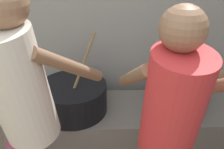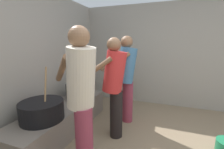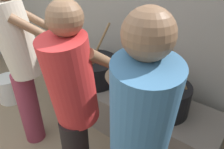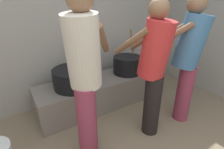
{
  "view_description": "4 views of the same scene",
  "coord_description": "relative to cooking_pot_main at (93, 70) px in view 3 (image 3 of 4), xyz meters",
  "views": [
    {
      "loc": [
        0.42,
        -0.06,
        1.81
      ],
      "look_at": [
        0.47,
        1.26,
        1.09
      ],
      "focal_mm": 39.99,
      "sensor_mm": 36.0,
      "label": 1
    },
    {
      "loc": [
        -1.4,
        0.2,
        1.49
      ],
      "look_at": [
        0.58,
        0.92,
        1.06
      ],
      "focal_mm": 24.68,
      "sensor_mm": 36.0,
      "label": 2
    },
    {
      "loc": [
        1.67,
        0.2,
        1.8
      ],
      "look_at": [
        0.76,
        1.38,
        0.92
      ],
      "focal_mm": 34.39,
      "sensor_mm": 36.0,
      "label": 3
    },
    {
      "loc": [
        -0.57,
        -0.26,
        1.52
      ],
      "look_at": [
        0.27,
        1.03,
        0.87
      ],
      "focal_mm": 26.76,
      "sensor_mm": 36.0,
      "label": 4
    }
  ],
  "objects": [
    {
      "name": "hearth_ledge",
      "position": [
        0.46,
        0.02,
        -0.35
      ],
      "size": [
        2.04,
        0.6,
        0.44
      ],
      "primitive_type": "cube",
      "color": "slate",
      "rests_on": "ground_plane"
    },
    {
      "name": "cooking_pot_secondary",
      "position": [
        0.92,
        -0.0,
        0.01
      ],
      "size": [
        0.46,
        0.46,
        0.74
      ],
      "color": "black",
      "rests_on": "hearth_ledge"
    },
    {
      "name": "cook_in_blue_shirt",
      "position": [
        1.16,
        -0.9,
        0.36
      ],
      "size": [
        0.66,
        0.73,
        1.63
      ],
      "color": "#8C3347",
      "rests_on": "ground_plane"
    },
    {
      "name": "cooking_pot_main",
      "position": [
        0.0,
        0.0,
        0.0
      ],
      "size": [
        0.59,
        0.59,
        0.72
      ],
      "color": "black",
      "rests_on": "hearth_ledge"
    },
    {
      "name": "cook_in_cream_shirt",
      "position": [
        -0.16,
        -0.74,
        0.38
      ],
      "size": [
        0.68,
        0.73,
        1.67
      ],
      "color": "#8C3347",
      "rests_on": "ground_plane"
    },
    {
      "name": "bucket_white_plastic",
      "position": [
        -1.04,
        -0.55,
        -0.41
      ],
      "size": [
        0.34,
        0.34,
        0.34
      ],
      "primitive_type": "cylinder",
      "color": "silver",
      "rests_on": "ground_plane"
    },
    {
      "name": "block_enclosure_rear",
      "position": [
        -0.14,
        0.54,
        0.63
      ],
      "size": [
        5.27,
        0.2,
        2.41
      ],
      "primitive_type": "cube",
      "color": "#9E998E",
      "rests_on": "ground_plane"
    },
    {
      "name": "cook_in_red_shirt",
      "position": [
        0.62,
        -0.85,
        0.33
      ],
      "size": [
        0.43,
        0.7,
        1.58
      ],
      "color": "black",
      "rests_on": "ground_plane"
    }
  ]
}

